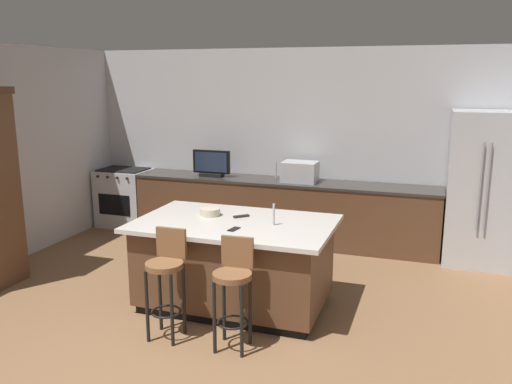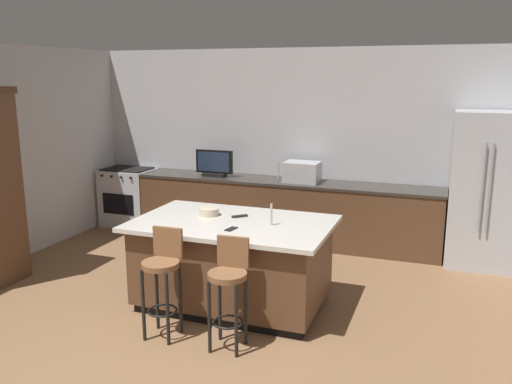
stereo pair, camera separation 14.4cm
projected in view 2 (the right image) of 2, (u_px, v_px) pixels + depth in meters
name	position (u px, v px, depth m)	size (l,w,h in m)	color
wall_back	(293.00, 144.00, 7.73)	(6.61, 0.12, 2.74)	#BCBCC1
wall_left	(13.00, 154.00, 6.79)	(0.12, 4.73, 2.74)	#BCBCC1
counter_back	(284.00, 211.00, 7.58)	(4.38, 0.62, 0.90)	brown
kitchen_island	(233.00, 263.00, 5.46)	(2.00, 1.26, 0.90)	black
refrigerator	(484.00, 190.00, 6.54)	(0.81, 0.76, 1.94)	#B7BABF
range_oven	(129.00, 197.00, 8.45)	(0.78, 0.63, 0.92)	#B7BABF
microwave	(302.00, 172.00, 7.37)	(0.48, 0.36, 0.28)	#B7BABF
tv_monitor	(214.00, 164.00, 7.76)	(0.57, 0.16, 0.39)	black
sink_faucet_back	(278.00, 170.00, 7.59)	(0.02, 0.02, 0.24)	#B2B2B7
sink_faucet_island	(271.00, 214.00, 5.21)	(0.02, 0.02, 0.22)	#B2B2B7
bar_stool_left	(163.00, 273.00, 4.78)	(0.34, 0.34, 1.00)	brown
bar_stool_right	(229.00, 284.00, 4.58)	(0.34, 0.34, 0.98)	brown
fruit_bowl	(209.00, 212.00, 5.60)	(0.21, 0.21, 0.08)	beige
cell_phone	(231.00, 229.00, 5.09)	(0.07, 0.15, 0.01)	black
tv_remote	(240.00, 216.00, 5.53)	(0.04, 0.17, 0.02)	black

